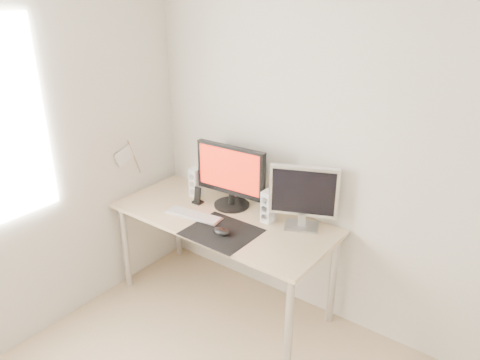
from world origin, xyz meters
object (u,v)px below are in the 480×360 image
Objects in this scene: speaker_left at (195,183)px; speaker_right at (268,207)px; mouse at (221,232)px; second_monitor at (303,195)px; main_monitor at (231,174)px; keyboard at (194,215)px; phone_dock at (198,198)px; desk at (223,226)px.

speaker_right is at bearing -0.40° from speaker_left.
mouse is 0.28× the size of second_monitor.
speaker_right is at bearing -5.05° from main_monitor.
speaker_right is at bearing -163.18° from second_monitor.
phone_dock reaches higher than keyboard.
keyboard is at bearing -144.91° from desk.
keyboard is at bearing -155.16° from second_monitor.
speaker_left is at bearing 146.88° from mouse.
speaker_left is at bearing 179.60° from speaker_right.
speaker_right reaches higher than desk.
mouse is 0.54× the size of speaker_right.
speaker_right is at bearing 24.35° from desk.
desk is 12.58× the size of phone_dock.
main_monitor is 1.27× the size of second_monitor.
speaker_left reaches higher than mouse.
second_monitor is at bearing 4.15° from speaker_left.
second_monitor is 3.42× the size of phone_dock.
second_monitor is 1.93× the size of speaker_left.
keyboard is (-0.17, -0.12, 0.09)m from desk.
second_monitor reaches higher than speaker_left.
main_monitor is 2.45× the size of speaker_left.
mouse is at bearing -112.01° from speaker_right.
keyboard is (-0.32, 0.09, -0.02)m from mouse.
second_monitor is at bearing 48.06° from mouse.
speaker_left is 0.66m from speaker_right.
speaker_left is 1.00× the size of speaker_right.
speaker_right is 0.58m from phone_dock.
speaker_left is 0.52× the size of keyboard.
main_monitor reaches higher than speaker_right.
phone_dock is (-0.23, -0.11, -0.22)m from main_monitor.
desk is 0.44m from speaker_left.
speaker_right is at bearing 7.72° from phone_dock.
main_monitor is 4.34× the size of phone_dock.
main_monitor reaches higher than speaker_left.
phone_dock is (-0.43, 0.26, 0.01)m from mouse.
speaker_right is 0.52× the size of keyboard.
keyboard is (0.20, -0.25, -0.11)m from speaker_left.
main_monitor is at bearing 174.95° from speaker_right.
speaker_left is at bearing -175.85° from second_monitor.
main_monitor is at bearing -176.08° from second_monitor.
mouse is at bearing -131.94° from second_monitor.
main_monitor reaches higher than mouse.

